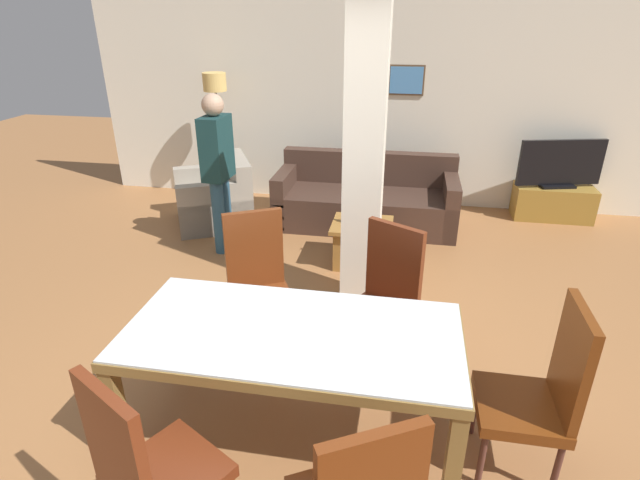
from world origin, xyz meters
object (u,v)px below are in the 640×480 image
bottle (354,214)px  floor_lamp (216,96)px  sofa (366,201)px  tv_screen (561,164)px  dining_chair_far_right (384,296)px  dining_chair_far_left (259,280)px  dining_chair_near_left (147,467)px  dining_chair_head_right (541,390)px  dining_table (293,351)px  coffee_table (361,243)px  armchair (217,201)px  standing_person (218,164)px  tv_stand (553,203)px

bottle → floor_lamp: 2.62m
sofa → tv_screen: bearing=-165.9°
dining_chair_far_right → floor_lamp: (-2.33, 3.02, 0.86)m
floor_lamp → bottle: bearing=-38.3°
dining_chair_far_left → dining_chair_near_left: bearing=62.0°
dining_chair_far_left → dining_chair_head_right: size_ratio=1.00×
dining_table → bottle: size_ratio=6.60×
dining_table → sofa: (0.11, 3.42, -0.33)m
coffee_table → armchair: bearing=156.6°
coffee_table → standing_person: (-1.50, 0.09, 0.73)m
dining_chair_far_right → tv_screen: 3.71m
dining_chair_far_right → sofa: bearing=-52.2°
dining_chair_near_left → standing_person: 3.40m
dining_chair_head_right → dining_chair_near_left: bearing=114.4°
dining_chair_head_right → coffee_table: size_ratio=1.75×
dining_table → tv_screen: (2.39, 3.99, 0.08)m
dining_chair_near_left → dining_chair_far_right: bearing=89.8°
dining_chair_far_right → tv_stand: 3.73m
tv_stand → tv_screen: tv_screen is taller
dining_chair_head_right → tv_screen: size_ratio=1.03×
dining_chair_head_right → standing_person: size_ratio=0.64×
dining_chair_far_left → floor_lamp: 3.38m
bottle → tv_stand: (2.30, 1.69, -0.35)m
dining_chair_head_right → standing_person: (-2.69, 2.43, 0.41)m
bottle → sofa: bearing=88.9°
tv_screen → standing_person: standing_person is taller
bottle → dining_chair_near_left: bearing=-100.1°
dining_chair_near_left → standing_person: standing_person is taller
dining_chair_near_left → sofa: dining_chair_near_left is taller
tv_screen → coffee_table: bearing=22.5°
dining_table → floor_lamp: bearing=115.8°
dining_chair_far_right → floor_lamp: floor_lamp is taller
dining_table → tv_stand: size_ratio=2.03×
tv_screen → standing_person: size_ratio=0.61×
coffee_table → tv_stand: size_ratio=0.65×
dining_chair_far_left → bottle: size_ratio=3.67×
dining_chair_head_right → tv_stand: 4.14m
coffee_table → floor_lamp: (-2.02, 1.50, 1.18)m
dining_table → coffee_table: (0.17, 2.34, -0.39)m
dining_chair_head_right → sofa: dining_chair_head_right is taller
dining_chair_head_right → coffee_table: 2.64m
armchair → tv_screen: size_ratio=1.15×
sofa → dining_chair_far_right: bearing=97.9°
coffee_table → tv_stand: (2.22, 1.65, -0.02)m
dining_table → dining_chair_head_right: size_ratio=1.79×
floor_lamp → tv_stand: bearing=2.1°
dining_chair_far_right → standing_person: standing_person is taller
tv_screen → dining_table: bearing=44.9°
floor_lamp → standing_person: floor_lamp is taller
sofa → floor_lamp: (-1.97, 0.42, 1.12)m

